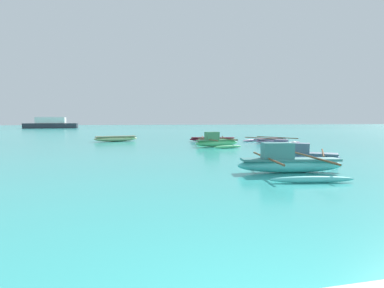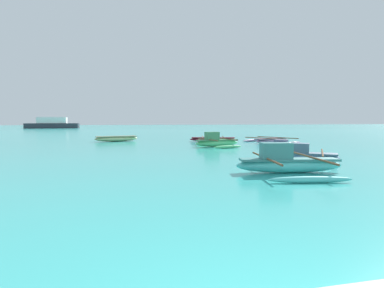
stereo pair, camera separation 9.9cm
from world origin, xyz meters
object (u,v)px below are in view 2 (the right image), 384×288
object	(u,v)px
moored_boat_4	(213,139)
mooring_buoy_1	(294,144)
moored_boat_0	(116,138)
moored_boat_2	(287,163)
moored_boat_3	(216,142)
moored_boat_5	(307,155)
moored_boat_6	(271,140)
moored_boat_1	(282,147)
distant_ferry	(52,124)

from	to	relation	value
moored_boat_4	mooring_buoy_1	size ratio (longest dim) A/B	8.85
moored_boat_0	moored_boat_2	bearing A→B (deg)	-82.19
moored_boat_3	mooring_buoy_1	world-z (taller)	moored_boat_3
moored_boat_0	moored_boat_3	bearing A→B (deg)	-56.20
moored_boat_3	moored_boat_5	size ratio (longest dim) A/B	0.92
moored_boat_2	moored_boat_5	size ratio (longest dim) A/B	1.07
moored_boat_2	moored_boat_6	distance (m)	14.07
moored_boat_0	moored_boat_2	world-z (taller)	moored_boat_2
moored_boat_1	distant_ferry	xyz separation A→B (m)	(-25.48, 57.51, 0.77)
moored_boat_3	moored_boat_6	xyz separation A→B (m)	(5.28, 2.30, -0.13)
moored_boat_0	moored_boat_6	distance (m)	12.97
moored_boat_5	moored_boat_6	world-z (taller)	moored_boat_5
moored_boat_1	moored_boat_5	size ratio (longest dim) A/B	0.72
mooring_buoy_1	moored_boat_5	bearing A→B (deg)	-116.46
moored_boat_4	moored_boat_5	xyz separation A→B (m)	(0.64, -12.70, 0.07)
moored_boat_3	moored_boat_5	xyz separation A→B (m)	(1.79, -7.96, -0.07)
moored_boat_2	moored_boat_4	size ratio (longest dim) A/B	1.01
moored_boat_5	mooring_buoy_1	bearing A→B (deg)	98.56
moored_boat_4	moored_boat_5	distance (m)	12.72
moored_boat_3	moored_boat_6	distance (m)	5.76
moored_boat_0	moored_boat_6	xyz separation A→B (m)	(12.22, -4.35, -0.05)
moored_boat_4	moored_boat_6	world-z (taller)	moored_boat_6
moored_boat_5	moored_boat_3	bearing A→B (deg)	137.67
moored_boat_0	moored_boat_4	bearing A→B (deg)	-25.73
moored_boat_4	moored_boat_6	size ratio (longest dim) A/B	0.85
moored_boat_6	moored_boat_3	bearing A→B (deg)	175.77
moored_boat_1	moored_boat_6	distance (m)	6.63
distant_ferry	moored_boat_5	bearing A→B (deg)	-68.37
moored_boat_1	moored_boat_2	distance (m)	7.46
moored_boat_0	distant_ferry	world-z (taller)	distant_ferry
moored_boat_6	distant_ferry	bearing A→B (deg)	90.75
moored_boat_0	moored_boat_2	size ratio (longest dim) A/B	0.93
moored_boat_4	moored_boat_6	distance (m)	4.80
moored_boat_5	moored_boat_2	bearing A→B (deg)	-98.96
moored_boat_0	moored_boat_5	bearing A→B (deg)	-71.57
moored_boat_6	moored_boat_1	bearing A→B (deg)	-139.40
moored_boat_2	mooring_buoy_1	size ratio (longest dim) A/B	8.98
moored_boat_1	moored_boat_5	bearing A→B (deg)	-156.04
moored_boat_1	moored_boat_6	size ratio (longest dim) A/B	0.58
moored_boat_3	distant_ferry	bearing A→B (deg)	101.76
moored_boat_4	moored_boat_6	bearing A→B (deg)	-15.45
mooring_buoy_1	distant_ferry	bearing A→B (deg)	116.20
moored_boat_6	mooring_buoy_1	xyz separation A→B (m)	(-0.53, -4.32, 0.02)
moored_boat_5	distant_ferry	xyz separation A→B (m)	(-24.43, 61.61, 0.75)
moored_boat_0	moored_boat_3	distance (m)	9.62
moored_boat_3	moored_boat_1	bearing A→B (deg)	-64.87
moored_boat_4	moored_boat_1	bearing A→B (deg)	-63.75
moored_boat_2	moored_boat_5	world-z (taller)	moored_boat_2
moored_boat_3	moored_boat_4	bearing A→B (deg)	65.32
moored_boat_2	moored_boat_5	distance (m)	3.48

